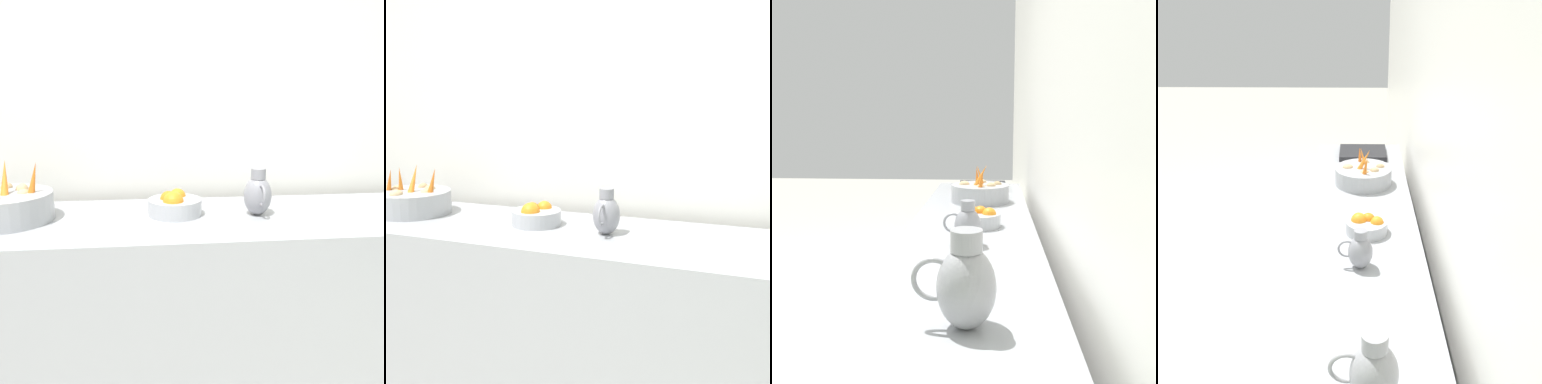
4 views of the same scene
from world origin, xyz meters
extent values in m
cube|color=white|center=(-1.95, 0.53, 1.50)|extent=(0.10, 8.85, 3.00)
cube|color=#9EA0A5|center=(-1.54, 0.03, 0.44)|extent=(0.61, 2.96, 0.87)
cylinder|color=#9EA0A5|center=(-1.56, -0.67, 0.93)|extent=(0.35, 0.35, 0.11)
torus|color=#9EA0A5|center=(-1.56, -0.67, 0.88)|extent=(0.21, 0.21, 0.01)
cone|color=orange|center=(-1.56, -0.66, 1.03)|extent=(0.11, 0.05, 0.16)
cone|color=orange|center=(-1.57, -0.56, 1.02)|extent=(0.07, 0.07, 0.15)
ellipsoid|color=tan|center=(-1.63, -0.62, 0.98)|extent=(0.06, 0.05, 0.05)
ellipsoid|color=tan|center=(-1.57, -0.60, 0.97)|extent=(0.06, 0.05, 0.04)
ellipsoid|color=tan|center=(-1.67, -0.69, 0.98)|extent=(0.06, 0.05, 0.05)
cylinder|color=#ADAFB5|center=(-1.57, -0.02, 0.90)|extent=(0.21, 0.21, 0.06)
sphere|color=orange|center=(-1.53, -0.03, 0.93)|extent=(0.08, 0.08, 0.08)
sphere|color=orange|center=(-1.58, -0.05, 0.93)|extent=(0.07, 0.07, 0.07)
sphere|color=orange|center=(-1.62, -0.01, 0.93)|extent=(0.07, 0.07, 0.07)
ellipsoid|color=gray|center=(-1.54, 0.30, 0.95)|extent=(0.11, 0.11, 0.15)
cylinder|color=gray|center=(-1.54, 0.30, 1.04)|extent=(0.06, 0.06, 0.04)
torus|color=gray|center=(-1.48, 0.30, 0.96)|extent=(0.08, 0.01, 0.08)
camera|label=1|loc=(-0.01, -0.13, 1.33)|focal=38.19mm
camera|label=2|loc=(0.22, 0.84, 1.40)|focal=44.27mm
camera|label=3|loc=(-1.63, 2.14, 1.40)|focal=43.26mm
camera|label=4|loc=(-1.52, 2.15, 2.05)|focal=45.19mm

